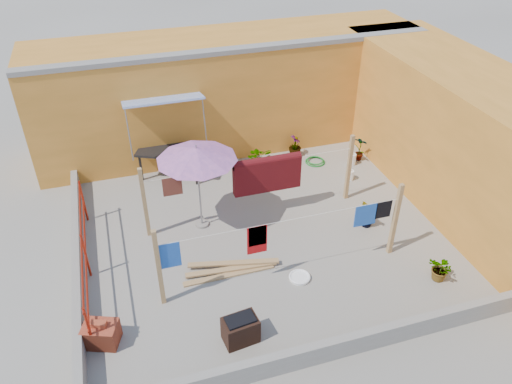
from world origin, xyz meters
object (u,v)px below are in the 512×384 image
(brazier, at_px, (241,330))
(green_hose, at_px, (315,161))
(outdoor_table, at_px, (171,152))
(water_jug_b, at_px, (352,159))
(water_jug_a, at_px, (350,175))
(plant_back_a, at_px, (259,159))
(patio_umbrella, at_px, (197,154))
(brick_stack, at_px, (101,334))
(white_basin, at_px, (300,277))

(brazier, height_order, green_hose, brazier)
(outdoor_table, distance_m, water_jug_b, 5.05)
(water_jug_a, bearing_deg, plant_back_a, 151.86)
(water_jug_a, xyz_separation_m, green_hose, (-0.53, 1.12, -0.10))
(patio_umbrella, relative_size, plant_back_a, 2.89)
(brick_stack, xyz_separation_m, plant_back_a, (4.47, 4.78, 0.15))
(brazier, relative_size, white_basin, 1.47)
(patio_umbrella, height_order, white_basin, patio_umbrella)
(patio_umbrella, bearing_deg, green_hose, 26.83)
(patio_umbrella, relative_size, white_basin, 4.76)
(brick_stack, distance_m, white_basin, 4.03)
(brick_stack, relative_size, brazier, 1.09)
(white_basin, height_order, water_jug_a, water_jug_a)
(brazier, relative_size, plant_back_a, 0.89)
(brick_stack, height_order, plant_back_a, plant_back_a)
(brazier, bearing_deg, plant_back_a, 69.21)
(brazier, xyz_separation_m, water_jug_a, (4.28, 4.28, -0.13))
(water_jug_b, bearing_deg, brick_stack, -148.64)
(outdoor_table, bearing_deg, green_hose, -7.67)
(brick_stack, xyz_separation_m, water_jug_a, (6.68, 3.60, -0.09))
(white_basin, xyz_separation_m, plant_back_a, (0.48, 4.32, 0.33))
(brazier, relative_size, water_jug_a, 2.06)
(brick_stack, bearing_deg, green_hose, 37.48)
(outdoor_table, bearing_deg, plant_back_a, -11.53)
(brick_stack, distance_m, plant_back_a, 6.55)
(white_basin, xyz_separation_m, water_jug_b, (3.09, 3.86, 0.12))
(patio_umbrella, height_order, brick_stack, patio_umbrella)
(outdoor_table, relative_size, green_hose, 3.41)
(water_jug_a, distance_m, water_jug_b, 0.82)
(outdoor_table, height_order, white_basin, outdoor_table)
(green_hose, bearing_deg, outdoor_table, 172.33)
(plant_back_a, bearing_deg, patio_umbrella, -136.34)
(patio_umbrella, bearing_deg, water_jug_b, 17.65)
(brazier, distance_m, white_basin, 1.98)
(brazier, height_order, water_jug_a, brazier)
(patio_umbrella, relative_size, brick_stack, 2.99)
(outdoor_table, relative_size, water_jug_b, 5.16)
(white_basin, bearing_deg, plant_back_a, 83.71)
(brick_stack, relative_size, white_basin, 1.59)
(water_jug_b, bearing_deg, brazier, -133.12)
(water_jug_b, bearing_deg, plant_back_a, 169.95)
(brazier, bearing_deg, water_jug_a, 45.02)
(brazier, distance_m, water_jug_a, 6.06)
(plant_back_a, bearing_deg, water_jug_b, -10.05)
(patio_umbrella, distance_m, green_hose, 4.57)
(brick_stack, height_order, brazier, brazier)
(water_jug_a, xyz_separation_m, plant_back_a, (-2.21, 1.18, 0.23))
(brazier, relative_size, green_hose, 1.18)
(brazier, height_order, white_basin, brazier)
(white_basin, bearing_deg, patio_umbrella, 123.12)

